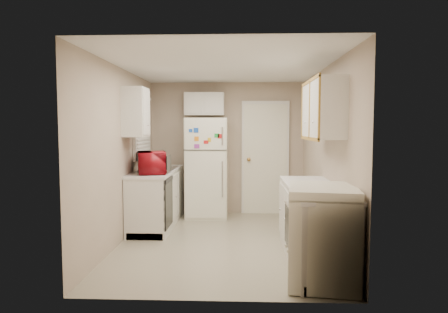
{
  "coord_description": "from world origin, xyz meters",
  "views": [
    {
      "loc": [
        0.24,
        -5.44,
        1.6
      ],
      "look_at": [
        0.0,
        0.5,
        1.15
      ],
      "focal_mm": 32.0,
      "sensor_mm": 36.0,
      "label": 1
    }
  ],
  "objects": [
    {
      "name": "interior_door",
      "position": [
        0.7,
        1.86,
        1.02
      ],
      "size": [
        0.86,
        0.06,
        2.08
      ],
      "primitive_type": "cube",
      "color": "white",
      "rests_on": "floor"
    },
    {
      "name": "stove",
      "position": [
        1.08,
        -1.4,
        0.5
      ],
      "size": [
        0.77,
        0.91,
        1.0
      ],
      "primitive_type": "cube",
      "rotation": [
        0.0,
        0.0,
        -0.14
      ],
      "color": "white",
      "rests_on": "floor"
    },
    {
      "name": "wall_front",
      "position": [
        0.0,
        -1.9,
        1.2
      ],
      "size": [
        2.8,
        2.8,
        0.0
      ],
      "primitive_type": "plane",
      "color": "tan",
      "rests_on": "floor"
    },
    {
      "name": "upper_cabinet_right",
      "position": [
        1.25,
        -0.5,
        1.8
      ],
      "size": [
        0.3,
        1.2,
        0.7
      ],
      "primitive_type": "cube",
      "color": "silver",
      "rests_on": "wall_right"
    },
    {
      "name": "wall_right",
      "position": [
        1.4,
        0.0,
        1.2
      ],
      "size": [
        3.8,
        3.8,
        0.0
      ],
      "primitive_type": "plane",
      "color": "tan",
      "rests_on": "floor"
    },
    {
      "name": "sink",
      "position": [
        -1.1,
        1.05,
        0.86
      ],
      "size": [
        0.54,
        0.74,
        0.16
      ],
      "primitive_type": "cube",
      "color": "gray",
      "rests_on": "left_counter"
    },
    {
      "name": "wall_back",
      "position": [
        0.0,
        1.9,
        1.2
      ],
      "size": [
        2.8,
        2.8,
        0.0
      ],
      "primitive_type": "plane",
      "color": "tan",
      "rests_on": "floor"
    },
    {
      "name": "microwave",
      "position": [
        -1.07,
        0.42,
        1.05
      ],
      "size": [
        0.65,
        0.47,
        0.39
      ],
      "primitive_type": "imported",
      "rotation": [
        0.0,
        0.0,
        1.84
      ],
      "color": "maroon",
      "rests_on": "left_counter"
    },
    {
      "name": "left_counter",
      "position": [
        -1.1,
        0.9,
        0.45
      ],
      "size": [
        0.6,
        1.8,
        0.9
      ],
      "primitive_type": "cube",
      "color": "silver",
      "rests_on": "floor"
    },
    {
      "name": "upper_cabinet_left",
      "position": [
        -1.25,
        0.22,
        1.8
      ],
      "size": [
        0.3,
        0.45,
        0.7
      ],
      "primitive_type": "cube",
      "color": "silver",
      "rests_on": "wall_left"
    },
    {
      "name": "floor",
      "position": [
        0.0,
        0.0,
        0.0
      ],
      "size": [
        3.8,
        3.8,
        0.0
      ],
      "primitive_type": "plane",
      "color": "#B1A98F",
      "rests_on": "ground"
    },
    {
      "name": "dishwasher",
      "position": [
        -0.81,
        0.3,
        0.49
      ],
      "size": [
        0.03,
        0.58,
        0.72
      ],
      "primitive_type": "cube",
      "color": "black",
      "rests_on": "floor"
    },
    {
      "name": "ceiling",
      "position": [
        0.0,
        0.0,
        2.4
      ],
      "size": [
        3.8,
        3.8,
        0.0
      ],
      "primitive_type": "plane",
      "color": "white",
      "rests_on": "floor"
    },
    {
      "name": "right_counter",
      "position": [
        1.1,
        -0.8,
        0.45
      ],
      "size": [
        0.6,
        2.0,
        0.9
      ],
      "primitive_type": "cube",
      "color": "silver",
      "rests_on": "floor"
    },
    {
      "name": "soap_bottle",
      "position": [
        -1.13,
        1.4,
        1.0
      ],
      "size": [
        0.1,
        0.1,
        0.17
      ],
      "primitive_type": "imported",
      "rotation": [
        0.0,
        0.0,
        -0.39
      ],
      "color": "white",
      "rests_on": "left_counter"
    },
    {
      "name": "wall_left",
      "position": [
        -1.4,
        0.0,
        1.2
      ],
      "size": [
        3.8,
        3.8,
        0.0
      ],
      "primitive_type": "plane",
      "color": "tan",
      "rests_on": "floor"
    },
    {
      "name": "window_blinds",
      "position": [
        -1.36,
        1.05,
        1.6
      ],
      "size": [
        0.1,
        0.98,
        1.08
      ],
      "primitive_type": "cube",
      "color": "silver",
      "rests_on": "wall_left"
    },
    {
      "name": "refrigerator",
      "position": [
        -0.34,
        1.57,
        0.87
      ],
      "size": [
        0.72,
        0.7,
        1.74
      ],
      "primitive_type": "cube",
      "rotation": [
        0.0,
        0.0,
        -0.0
      ],
      "color": "white",
      "rests_on": "floor"
    },
    {
      "name": "cabinet_over_fridge",
      "position": [
        -0.4,
        1.75,
        2.0
      ],
      "size": [
        0.7,
        0.3,
        0.4
      ],
      "primitive_type": "cube",
      "color": "silver",
      "rests_on": "wall_back"
    }
  ]
}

